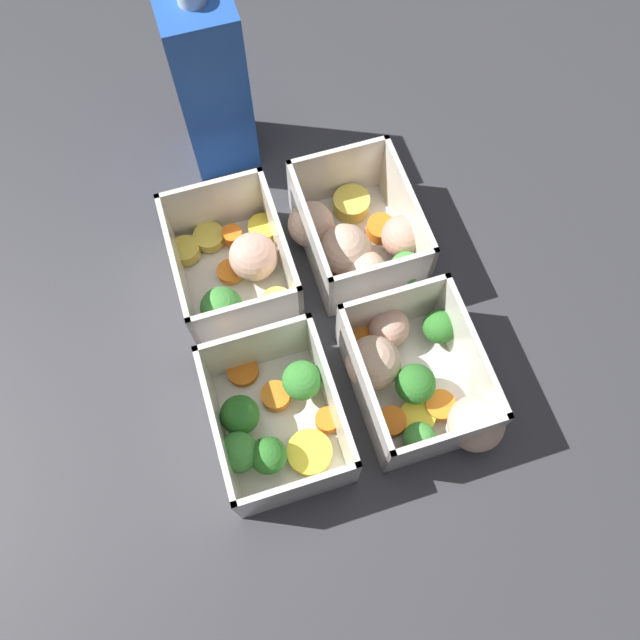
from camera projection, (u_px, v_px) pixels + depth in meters
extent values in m
plane|color=#38383D|center=(320.00, 331.00, 0.60)|extent=(4.00, 4.00, 0.00)
cube|color=silver|center=(411.00, 386.00, 0.58)|extent=(0.14, 0.10, 0.00)
cube|color=silver|center=(468.00, 358.00, 0.55)|extent=(0.14, 0.01, 0.08)
cube|color=silver|center=(363.00, 390.00, 0.54)|extent=(0.14, 0.01, 0.08)
cube|color=silver|center=(444.00, 444.00, 0.52)|extent=(0.01, 0.10, 0.08)
cube|color=silver|center=(391.00, 309.00, 0.57)|extent=(0.01, 0.10, 0.08)
sphere|color=beige|center=(373.00, 363.00, 0.56)|extent=(0.07, 0.07, 0.05)
cylinder|color=#407A37|center=(436.00, 334.00, 0.59)|extent=(0.01, 0.01, 0.01)
sphere|color=#2D7228|center=(440.00, 327.00, 0.58)|extent=(0.03, 0.03, 0.03)
cylinder|color=#407A37|center=(412.00, 390.00, 0.57)|extent=(0.01, 0.01, 0.01)
sphere|color=#2D7228|center=(415.00, 384.00, 0.55)|extent=(0.04, 0.04, 0.04)
cylinder|color=orange|center=(391.00, 422.00, 0.56)|extent=(0.03, 0.03, 0.01)
sphere|color=#D19E8C|center=(389.00, 327.00, 0.58)|extent=(0.05, 0.05, 0.04)
sphere|color=beige|center=(476.00, 423.00, 0.54)|extent=(0.05, 0.05, 0.05)
cylinder|color=orange|center=(440.00, 406.00, 0.56)|extent=(0.03, 0.03, 0.01)
cylinder|color=orange|center=(363.00, 341.00, 0.59)|extent=(0.04, 0.04, 0.01)
cylinder|color=yellow|center=(417.00, 418.00, 0.56)|extent=(0.04, 0.04, 0.01)
cylinder|color=#519448|center=(417.00, 443.00, 0.55)|extent=(0.01, 0.01, 0.01)
sphere|color=#42933D|center=(420.00, 439.00, 0.54)|extent=(0.03, 0.03, 0.03)
cube|color=silver|center=(356.00, 245.00, 0.64)|extent=(0.14, 0.10, 0.00)
cube|color=silver|center=(406.00, 214.00, 0.61)|extent=(0.14, 0.01, 0.08)
cube|color=silver|center=(310.00, 240.00, 0.60)|extent=(0.14, 0.01, 0.08)
cube|color=silver|center=(381.00, 284.00, 0.58)|extent=(0.01, 0.10, 0.08)
cube|color=silver|center=(337.00, 174.00, 0.63)|extent=(0.01, 0.10, 0.08)
cylinder|color=#519448|center=(404.00, 277.00, 0.61)|extent=(0.01, 0.01, 0.01)
sphere|color=#42933D|center=(406.00, 268.00, 0.60)|extent=(0.03, 0.03, 0.03)
sphere|color=beige|center=(311.00, 224.00, 0.62)|extent=(0.06, 0.06, 0.05)
cylinder|color=#DBC647|center=(351.00, 204.00, 0.65)|extent=(0.05, 0.05, 0.02)
sphere|color=beige|center=(366.00, 272.00, 0.60)|extent=(0.06, 0.06, 0.04)
cylinder|color=orange|center=(340.00, 285.00, 0.61)|extent=(0.03, 0.03, 0.01)
cylinder|color=orange|center=(381.00, 229.00, 0.64)|extent=(0.04, 0.04, 0.02)
sphere|color=beige|center=(345.00, 250.00, 0.61)|extent=(0.06, 0.06, 0.05)
sphere|color=tan|center=(403.00, 236.00, 0.62)|extent=(0.05, 0.05, 0.04)
cube|color=silver|center=(279.00, 426.00, 0.56)|extent=(0.14, 0.10, 0.00)
cube|color=silver|center=(332.00, 399.00, 0.54)|extent=(0.14, 0.01, 0.08)
cube|color=silver|center=(220.00, 433.00, 0.53)|extent=(0.14, 0.01, 0.08)
cube|color=silver|center=(298.00, 491.00, 0.51)|extent=(0.01, 0.10, 0.08)
cube|color=silver|center=(257.00, 348.00, 0.56)|extent=(0.01, 0.10, 0.08)
cylinder|color=yellow|center=(309.00, 453.00, 0.55)|extent=(0.06, 0.06, 0.01)
cylinder|color=#407A37|center=(270.00, 460.00, 0.54)|extent=(0.01, 0.01, 0.02)
sphere|color=#2D7228|center=(268.00, 455.00, 0.52)|extent=(0.03, 0.03, 0.03)
cylinder|color=orange|center=(276.00, 396.00, 0.57)|extent=(0.03, 0.03, 0.01)
cylinder|color=orange|center=(243.00, 371.00, 0.58)|extent=(0.04, 0.04, 0.01)
cylinder|color=#49883F|center=(303.00, 388.00, 0.57)|extent=(0.01, 0.01, 0.02)
sphere|color=#388433|center=(302.00, 380.00, 0.55)|extent=(0.04, 0.04, 0.04)
cylinder|color=#407A37|center=(242.00, 420.00, 0.56)|extent=(0.01, 0.01, 0.01)
sphere|color=#2D7228|center=(240.00, 415.00, 0.54)|extent=(0.03, 0.03, 0.03)
cylinder|color=orange|center=(327.00, 420.00, 0.56)|extent=(0.03, 0.03, 0.02)
cylinder|color=#519448|center=(241.00, 457.00, 0.54)|extent=(0.01, 0.01, 0.02)
sphere|color=#42933D|center=(238.00, 452.00, 0.52)|extent=(0.03, 0.03, 0.03)
cube|color=silver|center=(236.00, 278.00, 0.62)|extent=(0.14, 0.10, 0.00)
cube|color=silver|center=(281.00, 247.00, 0.60)|extent=(0.14, 0.01, 0.08)
cube|color=silver|center=(180.00, 275.00, 0.59)|extent=(0.14, 0.01, 0.08)
cube|color=silver|center=(249.00, 321.00, 0.57)|extent=(0.01, 0.10, 0.08)
cube|color=silver|center=(215.00, 205.00, 0.62)|extent=(0.01, 0.10, 0.08)
cylinder|color=#DBC647|center=(209.00, 237.00, 0.63)|extent=(0.04, 0.04, 0.01)
cylinder|color=#519448|center=(225.00, 318.00, 0.60)|extent=(0.01, 0.01, 0.02)
sphere|color=#42933D|center=(222.00, 308.00, 0.57)|extent=(0.04, 0.04, 0.04)
cylinder|color=#DBC647|center=(185.00, 251.00, 0.63)|extent=(0.04, 0.04, 0.01)
cylinder|color=#DBC647|center=(277.00, 305.00, 0.60)|extent=(0.04, 0.04, 0.01)
cylinder|color=orange|center=(233.00, 236.00, 0.63)|extent=(0.03, 0.03, 0.02)
cylinder|color=orange|center=(230.00, 272.00, 0.62)|extent=(0.03, 0.03, 0.01)
cylinder|color=yellow|center=(263.00, 229.00, 0.63)|extent=(0.04, 0.04, 0.02)
sphere|color=#D19E8C|center=(253.00, 257.00, 0.60)|extent=(0.06, 0.06, 0.05)
cube|color=blue|center=(211.00, 86.00, 0.60)|extent=(0.07, 0.07, 0.19)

